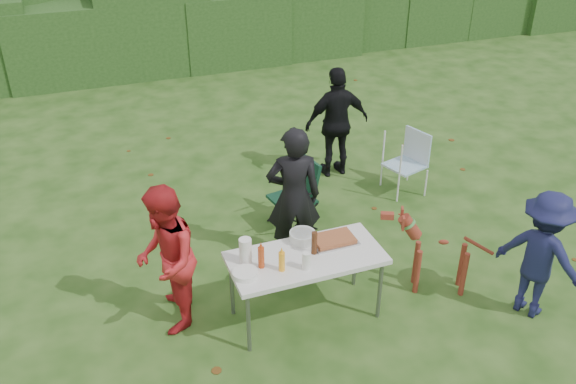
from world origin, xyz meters
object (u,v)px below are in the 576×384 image
object	(u,v)px
camping_chair	(292,195)
beer_bottle	(314,243)
child	(541,255)
dog	(442,253)
folding_table	(306,260)
person_red_jacket	(166,260)
paper_towel_roll	(246,251)
person_black_puffy	(337,123)
lawn_chair	(405,163)
mustard_bottle	(282,261)
person_cook	(294,197)
ketchup_bottle	(261,257)

from	to	relation	value
camping_chair	beer_bottle	xyz separation A→B (m)	(-0.37, -1.58, 0.41)
child	dog	world-z (taller)	child
dog	beer_bottle	world-z (taller)	beer_bottle
camping_chair	folding_table	bearing A→B (deg)	63.24
person_red_jacket	paper_towel_roll	xyz separation A→B (m)	(0.71, -0.26, 0.11)
person_black_puffy	beer_bottle	bearing A→B (deg)	62.34
person_black_puffy	dog	distance (m)	2.81
dog	lawn_chair	bearing A→B (deg)	-84.02
person_red_jacket	mustard_bottle	xyz separation A→B (m)	(0.98, -0.50, 0.08)
person_black_puffy	paper_towel_roll	bearing A→B (deg)	51.58
folding_table	person_red_jacket	distance (m)	1.33
mustard_bottle	beer_bottle	size ratio (longest dim) A/B	0.83
lawn_chair	beer_bottle	bearing A→B (deg)	24.54
camping_chair	person_red_jacket	bearing A→B (deg)	24.54
person_cook	dog	bearing A→B (deg)	154.12
child	camping_chair	size ratio (longest dim) A/B	1.54
person_cook	person_black_puffy	xyz separation A→B (m)	(1.31, 1.73, -0.03)
person_cook	beer_bottle	size ratio (longest dim) A/B	6.86
folding_table	paper_towel_roll	size ratio (longest dim) A/B	5.77
person_cook	dog	world-z (taller)	person_cook
lawn_chair	dog	bearing A→B (deg)	53.30
person_red_jacket	child	bearing A→B (deg)	83.91
person_red_jacket	mustard_bottle	distance (m)	1.11
person_black_puffy	dog	xyz separation A→B (m)	(-0.05, -2.79, -0.34)
child	ketchup_bottle	xyz separation A→B (m)	(-2.64, 0.71, 0.16)
child	ketchup_bottle	size ratio (longest dim) A/B	6.25
folding_table	child	distance (m)	2.30
person_cook	lawn_chair	bearing A→B (deg)	-140.41
person_black_puffy	beer_bottle	distance (m)	3.05
person_red_jacket	beer_bottle	xyz separation A→B (m)	(1.37, -0.35, 0.10)
person_cook	paper_towel_roll	distance (m)	1.17
child	person_red_jacket	bearing A→B (deg)	45.94
folding_table	mustard_bottle	distance (m)	0.36
folding_table	beer_bottle	bearing A→B (deg)	9.78
person_red_jacket	lawn_chair	distance (m)	3.82
camping_chair	paper_towel_roll	bearing A→B (deg)	44.62
child	beer_bottle	xyz separation A→B (m)	(-2.10, 0.74, 0.17)
lawn_chair	mustard_bottle	world-z (taller)	mustard_bottle
dog	lawn_chair	xyz separation A→B (m)	(0.71, 2.00, -0.03)
folding_table	paper_towel_roll	bearing A→B (deg)	169.31
ketchup_bottle	folding_table	bearing A→B (deg)	1.95
child	camping_chair	xyz separation A→B (m)	(-1.72, 2.32, -0.24)
person_black_puffy	paper_towel_roll	world-z (taller)	person_black_puffy
dog	paper_towel_roll	world-z (taller)	paper_towel_roll
lawn_chair	person_black_puffy	bearing A→B (deg)	-67.24
person_black_puffy	mustard_bottle	bearing A→B (deg)	57.77
camping_chair	paper_towel_roll	distance (m)	1.86
child	dog	xyz separation A→B (m)	(-0.69, 0.63, -0.23)
person_red_jacket	dog	size ratio (longest dim) A/B	1.59
folding_table	child	size ratio (longest dim) A/B	1.09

